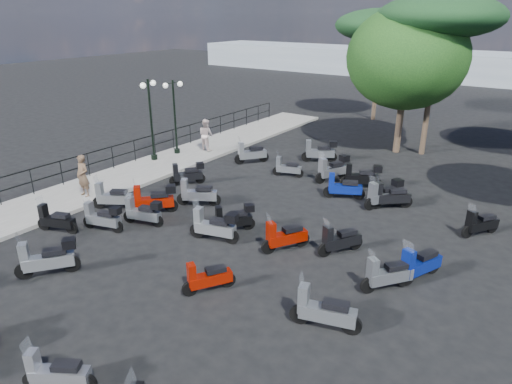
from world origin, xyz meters
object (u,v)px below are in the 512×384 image
Objects in this scene: scooter_15 at (233,219)px; scooter_20 at (285,237)px; scooter_3 at (113,198)px; scooter_2 at (56,220)px; scooter_27 at (419,265)px; scooter_1 at (103,218)px; scooter_13 at (208,278)px; scooter_10 at (287,168)px; scooter_5 at (251,154)px; woman at (83,176)px; broadleaf_tree at (407,58)px; scooter_14 at (214,226)px; pine_0 at (440,17)px; scooter_9 at (197,194)px; scooter_28 at (480,224)px; scooter_7 at (48,259)px; scooter_16 at (333,169)px; scooter_8 at (154,200)px; scooter_17 at (362,177)px; pedestrian_far at (206,135)px; pine_2 at (382,25)px; lamp_post_1 at (151,115)px; scooter_18 at (56,374)px; lamp_post_2 at (175,112)px; scooter_19 at (324,311)px; scooter_30 at (143,213)px; scooter_21 at (340,240)px; scooter_11 at (320,152)px; scooter_22 at (343,188)px; scooter_4 at (188,174)px; scooter_26 at (387,275)px.

scooter_15 is 2.19m from scooter_20.
scooter_15 is (5.07, 1.13, 0.00)m from scooter_3.
scooter_27 is (11.33, 4.14, 0.05)m from scooter_2.
scooter_1 reaches higher than scooter_13.
scooter_15 is (1.44, -6.00, 0.07)m from scooter_10.
scooter_2 is at bearing 120.90° from scooter_5.
broadleaf_tree reaches higher than woman.
scooter_14 is 0.22× the size of pine_0.
scooter_9 is 5.12m from scooter_10.
scooter_28 is 0.18× the size of broadleaf_tree.
scooter_2 reaches higher than scooter_13.
scooter_16 reaches higher than scooter_7.
scooter_8 is 8.90m from scooter_17.
scooter_5 is (3.07, -0.11, -0.51)m from pedestrian_far.
pine_2 reaches higher than scooter_2.
broadleaf_tree is (-0.78, 13.04, 4.53)m from scooter_20.
lamp_post_1 reaches higher than scooter_18.
scooter_10 is 3.50m from scooter_17.
lamp_post_2 is 0.52× the size of pine_2.
scooter_19 is at bearing 169.93° from scooter_5.
scooter_7 is 0.97× the size of scooter_30.
scooter_9 is at bearing 141.00° from scooter_5.
lamp_post_2 is at bearing 8.40° from scooter_21.
scooter_2 is 0.92× the size of scooter_17.
scooter_7 reaches higher than scooter_9.
scooter_5 is 3.54m from scooter_11.
scooter_28 is 0.17× the size of pine_0.
lamp_post_1 is 13.34m from broadleaf_tree.
scooter_17 reaches higher than scooter_9.
scooter_11 reaches higher than scooter_22.
scooter_20 is 4.13m from scooter_27.
scooter_5 reaches higher than scooter_18.
scooter_22 is 0.21× the size of broadleaf_tree.
scooter_18 is at bearing -41.55° from lamp_post_2.
pedestrian_far is (1.10, 2.81, -1.45)m from lamp_post_1.
scooter_5 reaches higher than scooter_9.
lamp_post_1 is at bearing 74.25° from pedestrian_far.
pine_2 is at bearing -48.40° from scooter_8.
scooter_9 is 7.97m from scooter_11.
scooter_2 is at bearing 123.28° from scooter_4.
scooter_9 is 0.99× the size of scooter_22.
scooter_13 is at bearing 120.18° from scooter_16.
scooter_27 is 1.24× the size of scooter_28.
pine_0 reaches higher than scooter_18.
scooter_10 is 0.89× the size of scooter_11.
scooter_7 is at bearing 79.21° from scooter_28.
broadleaf_tree is at bearing -34.91° from scooter_26.
scooter_17 is at bearing -158.02° from scooter_11.
scooter_27 is at bearing -135.30° from scooter_15.
scooter_3 is 1.15× the size of scooter_15.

